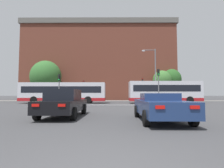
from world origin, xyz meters
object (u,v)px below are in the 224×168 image
Objects in this scene: traffic_light_far_right at (143,86)px; street_lamp_junction at (153,70)px; bus_crossing_lead at (164,92)px; pedestrian_waiting at (166,96)px; traffic_light_far_left at (84,87)px; bus_crossing_trailing at (64,92)px; pedestrian_walking_east at (79,96)px; car_roadster_right at (160,106)px; car_saloon_left at (64,103)px; traffic_light_near_left at (59,84)px; pedestrian_walking_west at (161,96)px; traffic_light_near_right at (159,81)px.

traffic_light_far_right is 0.59× the size of street_lamp_junction.
street_lamp_junction is at bearing 102.45° from bus_crossing_lead.
traffic_light_far_left is at bearing -47.27° from pedestrian_waiting.
pedestrian_walking_east is at bearing -1.48° from bus_crossing_trailing.
car_roadster_right is 28.56m from traffic_light_far_left.
traffic_light_far_right is (13.15, 9.63, 1.47)m from bus_crossing_trailing.
bus_crossing_trailing is 20.90m from pedestrian_waiting.
pedestrian_waiting is at bearing 65.62° from street_lamp_junction.
car_saloon_left is 17.76m from street_lamp_junction.
traffic_light_far_right is at bearing 82.68° from car_roadster_right.
car_roadster_right is at bearing -73.26° from traffic_light_far_left.
traffic_light_near_left reaches higher than pedestrian_waiting.
bus_crossing_lead is at bearing 13.58° from pedestrian_walking_west.
traffic_light_far_left is 0.94× the size of traffic_light_near_right.
traffic_light_far_right is at bearing 89.06° from street_lamp_junction.
bus_crossing_trailing reaches higher than pedestrian_walking_east.
traffic_light_far_right reaches higher than bus_crossing_lead.
traffic_light_near_right reaches higher than traffic_light_near_left.
bus_crossing_lead reaches higher than car_roadster_right.
traffic_light_far_left is 11.96m from traffic_light_far_right.
pedestrian_waiting is 1.00× the size of pedestrian_walking_west.
car_saloon_left reaches higher than car_roadster_right.
pedestrian_walking_west is at bearing 1.81° from traffic_light_far_left.
pedestrian_walking_east is (-9.14, 27.33, 0.24)m from car_roadster_right.
bus_crossing_trailing is 6.84× the size of pedestrian_waiting.
car_roadster_right is 1.11× the size of traffic_light_far_left.
bus_crossing_trailing is at bearing -96.78° from traffic_light_far_left.
street_lamp_junction reaches higher than pedestrian_walking_east.
bus_crossing_trailing is at bearing -31.28° from pedestrian_walking_west.
pedestrian_walking_west is (7.76, 27.78, 0.37)m from car_roadster_right.
traffic_light_near_right is at bearing 76.12° from car_roadster_right.
car_saloon_left is 2.89× the size of pedestrian_walking_east.
car_saloon_left is at bearing 163.50° from car_roadster_right.
bus_crossing_trailing is at bearing -107.22° from pedestrian_walking_east.
street_lamp_junction reaches higher than traffic_light_near_right.
traffic_light_far_right is 13.08m from pedestrian_walking_east.
street_lamp_junction is (0.12, 3.23, 1.76)m from traffic_light_near_right.
bus_crossing_lead is 5.67× the size of pedestrian_waiting.
bus_crossing_lead is at bearing 16.34° from traffic_light_near_left.
street_lamp_junction is (12.33, 3.73, 2.19)m from traffic_light_near_left.
bus_crossing_trailing reaches higher than car_saloon_left.
traffic_light_far_left is 0.91× the size of traffic_light_far_right.
traffic_light_far_left is at bearing -6.78° from bus_crossing_trailing.
traffic_light_near_right is 15.17m from pedestrian_walking_west.
pedestrian_walking_east is 16.91m from pedestrian_walking_west.
traffic_light_near_left is at bearing 124.88° from car_roadster_right.
traffic_light_far_left is 18.16m from traffic_light_near_right.
traffic_light_near_right is 18.93m from pedestrian_walking_east.
traffic_light_near_right is 0.96× the size of traffic_light_far_right.
traffic_light_near_left is at bearing 106.34° from bus_crossing_lead.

